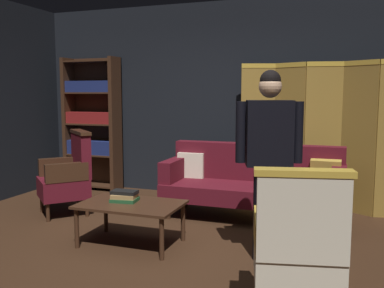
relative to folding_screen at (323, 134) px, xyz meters
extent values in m
plane|color=#331E11|center=(-1.31, -2.12, -0.99)|extent=(10.00, 10.00, 0.00)
cube|color=black|center=(-1.31, 0.33, 0.41)|extent=(7.20, 0.10, 2.80)
cube|color=olive|center=(-0.86, 0.09, -0.04)|extent=(0.45, 0.16, 1.90)
cube|color=gold|center=(-0.86, 0.09, 0.88)|extent=(0.45, 0.17, 0.06)
cube|color=olive|center=(-0.43, 0.06, -0.04)|extent=(0.43, 0.22, 1.90)
cube|color=gold|center=(-0.43, 0.06, 0.88)|extent=(0.43, 0.23, 0.06)
cube|color=olive|center=(0.00, 0.01, -0.04)|extent=(0.46, 0.12, 1.90)
cube|color=gold|center=(0.00, 0.01, 0.88)|extent=(0.46, 0.13, 0.06)
cube|color=olive|center=(0.43, -0.05, -0.04)|extent=(0.41, 0.25, 1.90)
cube|color=gold|center=(0.43, -0.05, 0.88)|extent=(0.42, 0.26, 0.06)
cube|color=#382114|center=(-3.88, 0.06, 0.04)|extent=(0.06, 0.32, 2.05)
cube|color=#382114|center=(-3.04, 0.06, 0.04)|extent=(0.06, 0.32, 2.05)
cube|color=#382114|center=(-3.46, 0.21, 0.04)|extent=(0.90, 0.02, 2.05)
cube|color=#382114|center=(-3.46, 0.06, -0.93)|extent=(0.86, 0.30, 0.02)
cube|color=#382114|center=(-3.46, 0.06, -0.44)|extent=(0.86, 0.30, 0.02)
cube|color=navy|center=(-3.46, 0.04, -0.32)|extent=(0.78, 0.22, 0.21)
cube|color=#382114|center=(-3.46, 0.06, 0.04)|extent=(0.86, 0.30, 0.02)
cube|color=maroon|center=(-3.46, 0.04, 0.14)|extent=(0.78, 0.22, 0.18)
cube|color=#382114|center=(-3.46, 0.06, 0.52)|extent=(0.86, 0.30, 0.02)
cube|color=navy|center=(-3.46, 0.04, 0.62)|extent=(0.78, 0.22, 0.17)
cube|color=#382114|center=(-3.46, 0.06, 1.00)|extent=(0.86, 0.30, 0.02)
cylinder|color=#382114|center=(-1.71, -1.07, -0.88)|extent=(0.07, 0.07, 0.22)
cylinder|color=#382114|center=(0.19, -1.07, -0.88)|extent=(0.07, 0.07, 0.22)
cylinder|color=#382114|center=(-1.71, -0.47, -0.88)|extent=(0.07, 0.07, 0.22)
cylinder|color=#382114|center=(0.19, -0.47, -0.88)|extent=(0.07, 0.07, 0.22)
cube|color=#4C0F19|center=(-0.76, -0.77, -0.67)|extent=(2.10, 0.76, 0.20)
cube|color=#4C0F19|center=(-0.76, -0.46, -0.34)|extent=(2.10, 0.18, 0.46)
cube|color=#4C0F19|center=(-1.74, -0.77, -0.44)|extent=(0.16, 0.68, 0.26)
cube|color=#4C0F19|center=(0.22, -0.77, -0.44)|extent=(0.16, 0.68, 0.26)
cube|color=beige|center=(-1.59, -0.57, -0.42)|extent=(0.35, 0.14, 0.34)
cube|color=#B79338|center=(0.07, -0.57, -0.42)|extent=(0.35, 0.17, 0.35)
cylinder|color=#382114|center=(-2.16, -2.28, -0.79)|extent=(0.04, 0.04, 0.39)
cylinder|color=#382114|center=(-1.26, -2.28, -0.79)|extent=(0.04, 0.04, 0.39)
cylinder|color=#382114|center=(-2.16, -1.74, -0.79)|extent=(0.04, 0.04, 0.39)
cylinder|color=#382114|center=(-1.26, -1.74, -0.79)|extent=(0.04, 0.04, 0.39)
cube|color=#382114|center=(-1.71, -2.01, -0.58)|extent=(1.00, 0.64, 0.03)
cylinder|color=gold|center=(0.15, -2.54, -0.88)|extent=(0.04, 0.04, 0.22)
cylinder|color=gold|center=(-0.30, -2.64, -0.88)|extent=(0.04, 0.04, 0.22)
cube|color=beige|center=(-0.02, -2.82, -0.65)|extent=(0.67, 0.67, 0.24)
cube|color=beige|center=(0.03, -3.04, -0.26)|extent=(0.57, 0.24, 0.54)
cube|color=gold|center=(0.03, -3.04, 0.03)|extent=(0.61, 0.26, 0.04)
cube|color=gold|center=(0.21, -2.76, -0.42)|extent=(0.20, 0.51, 0.22)
cube|color=gold|center=(-0.26, -2.87, -0.42)|extent=(0.20, 0.51, 0.22)
cylinder|color=#382114|center=(-3.32, -1.35, -0.88)|extent=(0.04, 0.04, 0.22)
cylinder|color=#382114|center=(-2.99, -1.66, -0.88)|extent=(0.04, 0.04, 0.22)
cylinder|color=#382114|center=(-3.01, -1.01, -0.88)|extent=(0.04, 0.04, 0.22)
cylinder|color=#382114|center=(-2.67, -1.32, -0.88)|extent=(0.04, 0.04, 0.22)
cube|color=#4C0F19|center=(-3.00, -1.33, -0.65)|extent=(0.79, 0.79, 0.24)
cube|color=#4C0F19|center=(-2.84, -1.16, -0.26)|extent=(0.49, 0.47, 0.54)
cube|color=#382114|center=(-2.84, -1.16, 0.03)|extent=(0.53, 0.50, 0.04)
cube|color=#382114|center=(-3.18, -1.17, -0.42)|extent=(0.40, 0.43, 0.22)
cube|color=#382114|center=(-2.82, -1.50, -0.42)|extent=(0.40, 0.43, 0.22)
cylinder|color=black|center=(-0.30, -1.92, -0.56)|extent=(0.12, 0.12, 0.86)
cylinder|color=black|center=(-0.43, -1.96, -0.56)|extent=(0.12, 0.12, 0.86)
cube|color=maroon|center=(-0.37, -1.94, -0.09)|extent=(0.35, 0.25, 0.09)
cube|color=black|center=(-0.37, -1.94, 0.16)|extent=(0.44, 0.32, 0.58)
cube|color=white|center=(-0.40, -1.83, 0.19)|extent=(0.14, 0.05, 0.41)
cube|color=maroon|center=(-0.40, -1.83, 0.42)|extent=(0.09, 0.05, 0.04)
cylinder|color=black|center=(-0.13, -1.86, 0.17)|extent=(0.09, 0.09, 0.54)
cylinder|color=black|center=(-0.61, -2.01, 0.17)|extent=(0.09, 0.09, 0.54)
sphere|color=tan|center=(-0.37, -1.94, 0.57)|extent=(0.20, 0.20, 0.20)
sphere|color=black|center=(-0.37, -1.94, 0.62)|extent=(0.18, 0.18, 0.18)
cube|color=#1E4C28|center=(-1.80, -1.96, -0.55)|extent=(0.28, 0.22, 0.04)
cube|color=#9E7A47|center=(-1.80, -1.96, -0.51)|extent=(0.27, 0.22, 0.04)
cube|color=black|center=(-1.80, -1.96, -0.47)|extent=(0.26, 0.16, 0.04)
camera|label=1|loc=(0.24, -5.66, 0.51)|focal=39.72mm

